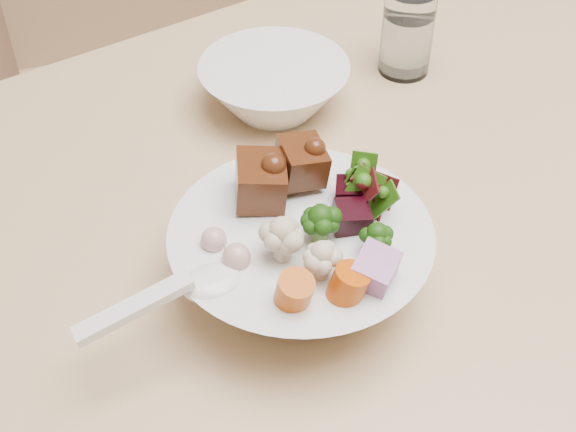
% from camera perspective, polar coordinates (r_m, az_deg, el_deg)
% --- Properties ---
extents(dining_table, '(1.61, 1.09, 0.69)m').
position_cam_1_polar(dining_table, '(0.97, 14.95, 2.43)').
color(dining_table, tan).
rests_on(dining_table, ground).
extents(chair_far, '(0.45, 0.45, 0.92)m').
position_cam_1_polar(chair_far, '(1.36, -9.66, 11.09)').
color(chair_far, tan).
rests_on(chair_far, ground).
extents(food_bowl, '(0.23, 0.23, 0.12)m').
position_cam_1_polar(food_bowl, '(0.70, 0.98, -2.66)').
color(food_bowl, white).
rests_on(food_bowl, dining_table).
extents(soup_spoon, '(0.14, 0.05, 0.03)m').
position_cam_1_polar(soup_spoon, '(0.64, -6.81, -5.16)').
color(soup_spoon, white).
rests_on(soup_spoon, food_bowl).
extents(water_glass, '(0.06, 0.06, 0.10)m').
position_cam_1_polar(water_glass, '(0.98, 8.46, 12.61)').
color(water_glass, white).
rests_on(water_glass, dining_table).
extents(side_bowl, '(0.17, 0.17, 0.06)m').
position_cam_1_polar(side_bowl, '(0.91, -0.99, 9.15)').
color(side_bowl, white).
rests_on(side_bowl, dining_table).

